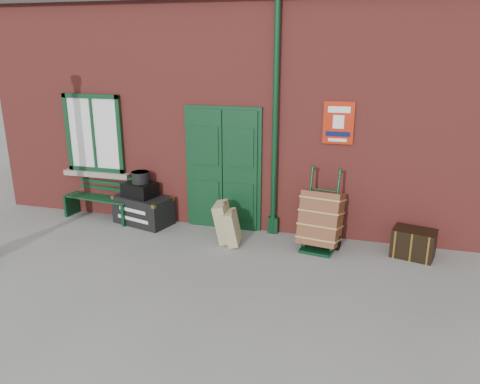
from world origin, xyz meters
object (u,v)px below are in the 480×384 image
(dark_trunk, at_px, (413,243))
(porter_trolley, at_px, (321,219))
(bench, at_px, (101,196))
(houdini_trunk, at_px, (143,210))

(dark_trunk, bearing_deg, porter_trolley, -163.30)
(porter_trolley, relative_size, dark_trunk, 2.05)
(bench, distance_m, houdini_trunk, 0.96)
(bench, distance_m, porter_trolley, 4.34)
(bench, xyz_separation_m, porter_trolley, (4.32, -0.33, 0.07))
(bench, xyz_separation_m, dark_trunk, (5.81, -0.26, -0.21))
(houdini_trunk, relative_size, porter_trolley, 0.81)
(bench, relative_size, houdini_trunk, 1.35)
(bench, relative_size, porter_trolley, 1.09)
(houdini_trunk, bearing_deg, dark_trunk, 13.49)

